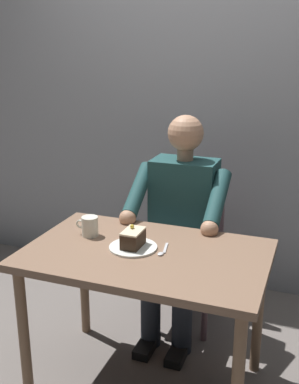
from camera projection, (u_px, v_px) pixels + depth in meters
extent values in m
plane|color=slate|center=(146.00, 382.00, 2.32)|extent=(14.00, 14.00, 0.00)
cube|color=#9EA0A5|center=(214.00, 63.00, 2.96)|extent=(6.40, 0.12, 3.00)
cube|color=#80604B|center=(146.00, 255.00, 2.12)|extent=(1.10, 0.70, 0.04)
cylinder|color=#846449|center=(24.00, 333.00, 2.13)|extent=(0.05, 0.05, 0.69)
cylinder|color=#846449|center=(259.00, 310.00, 2.31)|extent=(0.05, 0.05, 0.69)
cylinder|color=#846449|center=(84.00, 277.00, 2.64)|extent=(0.05, 0.05, 0.69)
cube|color=#72535C|center=(184.00, 254.00, 2.75)|extent=(0.42, 0.42, 0.04)
cube|color=#72535C|center=(194.00, 205.00, 2.85)|extent=(0.38, 0.04, 0.45)
cylinder|color=#72535C|center=(205.00, 306.00, 2.60)|extent=(0.04, 0.04, 0.43)
cylinder|color=#72535C|center=(145.00, 295.00, 2.72)|extent=(0.04, 0.04, 0.43)
cylinder|color=#72535C|center=(219.00, 278.00, 2.92)|extent=(0.04, 0.04, 0.43)
cylinder|color=#72535C|center=(164.00, 269.00, 3.04)|extent=(0.04, 0.04, 0.43)
cube|color=#20494A|center=(184.00, 207.00, 2.65)|extent=(0.36, 0.22, 0.55)
sphere|color=tan|center=(186.00, 133.00, 2.52)|extent=(0.20, 0.20, 0.20)
cylinder|color=tan|center=(185.00, 155.00, 2.56)|extent=(0.09, 0.09, 0.06)
cylinder|color=#20494A|center=(218.00, 198.00, 2.41)|extent=(0.08, 0.33, 0.26)
sphere|color=tan|center=(209.00, 229.00, 2.30)|extent=(0.09, 0.09, 0.09)
cylinder|color=#20494A|center=(139.00, 190.00, 2.56)|extent=(0.08, 0.33, 0.26)
sphere|color=tan|center=(128.00, 218.00, 2.45)|extent=(0.09, 0.09, 0.09)
cylinder|color=#252B34|center=(192.00, 266.00, 2.60)|extent=(0.13, 0.38, 0.14)
cylinder|color=#252B34|center=(162.00, 261.00, 2.66)|extent=(0.13, 0.38, 0.14)
cylinder|color=#252B34|center=(182.00, 318.00, 2.50)|extent=(0.11, 0.11, 0.41)
cube|color=black|center=(178.00, 353.00, 2.50)|extent=(0.09, 0.22, 0.05)
cylinder|color=#252B34|center=(151.00, 312.00, 2.56)|extent=(0.11, 0.11, 0.41)
cube|color=black|center=(147.00, 346.00, 2.56)|extent=(0.09, 0.22, 0.05)
cylinder|color=white|center=(133.00, 247.00, 2.14)|extent=(0.22, 0.22, 0.01)
cube|color=#352418|center=(133.00, 239.00, 2.13)|extent=(0.08, 0.13, 0.07)
cube|color=beige|center=(133.00, 231.00, 2.12)|extent=(0.08, 0.13, 0.01)
sphere|color=gold|center=(132.00, 226.00, 2.13)|extent=(0.02, 0.02, 0.02)
cylinder|color=silver|center=(90.00, 226.00, 2.27)|extent=(0.08, 0.08, 0.10)
torus|color=silver|center=(80.00, 224.00, 2.29)|extent=(0.05, 0.01, 0.05)
cylinder|color=black|center=(90.00, 218.00, 2.26)|extent=(0.07, 0.07, 0.01)
cube|color=silver|center=(166.00, 248.00, 2.14)|extent=(0.03, 0.11, 0.01)
ellipsoid|color=silver|center=(161.00, 254.00, 2.07)|extent=(0.03, 0.04, 0.01)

